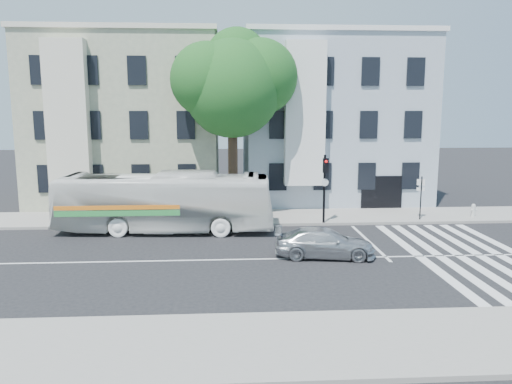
{
  "coord_description": "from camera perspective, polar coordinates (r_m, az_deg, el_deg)",
  "views": [
    {
      "loc": [
        -0.39,
        -20.56,
        6.37
      ],
      "look_at": [
        1.03,
        3.14,
        2.4
      ],
      "focal_mm": 35.0,
      "sensor_mm": 36.0,
      "label": 1
    }
  ],
  "objects": [
    {
      "name": "building_left",
      "position": [
        36.18,
        -14.1,
        7.83
      ],
      "size": [
        12.0,
        10.0,
        11.0
      ],
      "primitive_type": "cube",
      "color": "gray",
      "rests_on": "ground"
    },
    {
      "name": "building_right",
      "position": [
        36.33,
        8.38,
        8.02
      ],
      "size": [
        12.0,
        10.0,
        11.0
      ],
      "primitive_type": "cube",
      "color": "#98A5B5",
      "rests_on": "ground"
    },
    {
      "name": "traffic_signal",
      "position": [
        27.36,
        7.87,
        1.32
      ],
      "size": [
        0.41,
        0.52,
        3.91
      ],
      "rotation": [
        0.0,
        0.0,
        0.23
      ],
      "color": "black",
      "rests_on": "ground"
    },
    {
      "name": "hedge",
      "position": [
        27.86,
        -12.67,
        -2.91
      ],
      "size": [
        8.53,
        1.33,
        0.7
      ],
      "primitive_type": null,
      "rotation": [
        0.0,
        0.0,
        -0.06
      ],
      "color": "#21611F",
      "rests_on": "sidewalk_far"
    },
    {
      "name": "far_sign_pole",
      "position": [
        29.72,
        18.32,
        -0.01
      ],
      "size": [
        0.43,
        0.23,
        2.46
      ],
      "rotation": [
        0.0,
        0.0,
        -0.38
      ],
      "color": "black",
      "rests_on": "sidewalk_far"
    },
    {
      "name": "bus",
      "position": [
        26.4,
        -10.35,
        -1.14
      ],
      "size": [
        3.32,
        11.42,
        3.14
      ],
      "primitive_type": "imported",
      "rotation": [
        0.0,
        0.0,
        1.51
      ],
      "color": "silver",
      "rests_on": "ground"
    },
    {
      "name": "sidewalk_near",
      "position": [
        14.05,
        -1.55,
        -17.12
      ],
      "size": [
        80.0,
        4.0,
        0.15
      ],
      "primitive_type": "cube",
      "color": "gray",
      "rests_on": "ground"
    },
    {
      "name": "street_tree",
      "position": [
        29.34,
        -2.62,
        12.34
      ],
      "size": [
        7.3,
        5.9,
        11.1
      ],
      "color": "#2D2116",
      "rests_on": "ground"
    },
    {
      "name": "sedan",
      "position": [
        21.94,
        7.87,
        -5.77
      ],
      "size": [
        2.31,
        4.52,
        1.26
      ],
      "primitive_type": "imported",
      "rotation": [
        0.0,
        0.0,
        1.44
      ],
      "color": "#BBBEC3",
      "rests_on": "ground"
    },
    {
      "name": "sidewalk_far",
      "position": [
        29.25,
        -2.6,
        -2.95
      ],
      "size": [
        80.0,
        4.0,
        0.15
      ],
      "primitive_type": "cube",
      "color": "gray",
      "rests_on": "ground"
    },
    {
      "name": "fire_hydrant",
      "position": [
        31.77,
        23.58,
        -1.89
      ],
      "size": [
        0.43,
        0.28,
        0.76
      ],
      "rotation": [
        0.0,
        0.0,
        0.36
      ],
      "color": "beige",
      "rests_on": "sidewalk_far"
    },
    {
      "name": "ground",
      "position": [
        21.53,
        -2.27,
        -7.73
      ],
      "size": [
        120.0,
        120.0,
        0.0
      ],
      "primitive_type": "plane",
      "color": "black",
      "rests_on": "ground"
    }
  ]
}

